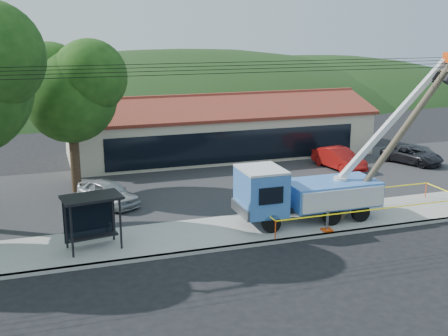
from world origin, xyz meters
TOP-DOWN VIEW (x-y plane):
  - ground at (0.00, 0.00)m, footprint 120.00×120.00m
  - curb at (0.00, 2.10)m, footprint 60.00×0.25m
  - sidewalk at (0.00, 4.00)m, footprint 60.00×4.00m
  - parking_lot at (0.00, 12.00)m, footprint 60.00×12.00m
  - strip_mall at (4.00, 19.98)m, footprint 22.50×8.53m
  - tree_lot at (-7.00, 13.00)m, footprint 6.30×5.60m
  - hill_center at (10.00, 55.00)m, footprint 89.60×64.00m
  - hill_east at (30.00, 55.00)m, footprint 72.80×52.00m
  - utility_truck at (3.43, 4.14)m, footprint 11.59×3.86m
  - leaning_pole at (8.48, 3.59)m, footprint 6.41×1.86m
  - bus_shelter at (-6.96, 3.91)m, footprint 2.69×1.90m
  - caution_tape at (6.33, 3.82)m, footprint 10.64×3.14m
  - car_silver at (-5.56, 9.83)m, footprint 3.47×4.35m
  - car_red at (10.31, 12.81)m, footprint 2.17×4.50m
  - car_dark at (16.00, 12.53)m, footprint 3.58×4.75m

SIDE VIEW (x-z plane):
  - ground at x=0.00m, z-range 0.00..0.00m
  - hill_center at x=10.00m, z-range -16.00..16.00m
  - hill_east at x=30.00m, z-range -13.00..13.00m
  - car_silver at x=-5.56m, z-range -0.69..0.69m
  - car_red at x=10.31m, z-range -0.71..0.71m
  - car_dark at x=16.00m, z-range -0.60..0.60m
  - parking_lot at x=0.00m, z-range 0.00..0.10m
  - curb at x=0.00m, z-range 0.00..0.15m
  - sidewalk at x=0.00m, z-range 0.00..0.15m
  - caution_tape at x=6.33m, z-range 0.38..1.28m
  - utility_truck at x=3.43m, z-range -2.38..5.76m
  - strip_mall at x=4.00m, z-range -0.46..4.22m
  - bus_shelter at x=-6.96m, z-range 0.70..3.10m
  - leaning_pole at x=8.48m, z-range 0.46..8.56m
  - tree_lot at x=-7.00m, z-range 1.74..10.68m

